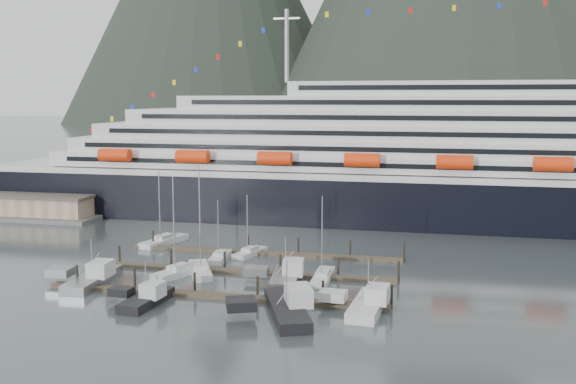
% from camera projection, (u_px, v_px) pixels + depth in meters
% --- Properties ---
extents(ground, '(1600.00, 1600.00, 0.00)m').
position_uv_depth(ground, '(267.00, 280.00, 99.95)').
color(ground, '#495656').
rests_on(ground, ground).
extents(cruise_ship, '(210.00, 30.40, 50.30)m').
position_uv_depth(cruise_ship, '(468.00, 167.00, 144.46)').
color(cruise_ship, black).
rests_on(cruise_ship, ground).
extents(warehouse, '(46.00, 20.00, 5.80)m').
position_uv_depth(warehouse, '(15.00, 205.00, 156.38)').
color(warehouse, '#595956').
rests_on(warehouse, ground).
extents(dock_near, '(48.18, 2.28, 3.20)m').
position_uv_depth(dock_near, '(213.00, 295.00, 91.43)').
color(dock_near, '#4B3E30').
rests_on(dock_near, ground).
extents(dock_mid, '(48.18, 2.28, 3.20)m').
position_uv_depth(dock_mid, '(242.00, 271.00, 103.96)').
color(dock_mid, '#4B3E30').
rests_on(dock_mid, ground).
extents(dock_far, '(48.18, 2.28, 3.20)m').
position_uv_depth(dock_far, '(264.00, 253.00, 116.49)').
color(dock_far, '#4B3E30').
rests_on(dock_far, ground).
extents(sailboat_a, '(6.26, 9.99, 15.80)m').
position_uv_depth(sailboat_a, '(179.00, 272.00, 102.78)').
color(sailboat_a, '#BBBBBB').
rests_on(sailboat_a, ground).
extents(sailboat_b, '(7.17, 10.94, 17.40)m').
position_uv_depth(sailboat_b, '(200.00, 271.00, 103.75)').
color(sailboat_b, '#BBBBBB').
rests_on(sailboat_b, ground).
extents(sailboat_c, '(3.18, 8.74, 10.63)m').
position_uv_depth(sailboat_c, '(220.00, 258.00, 112.52)').
color(sailboat_c, '#BBBBBB').
rests_on(sailboat_c, ground).
extents(sailboat_d, '(2.76, 10.28, 13.21)m').
position_uv_depth(sailboat_d, '(323.00, 277.00, 100.10)').
color(sailboat_d, '#BBBBBB').
rests_on(sailboat_d, ground).
extents(sailboat_e, '(5.94, 11.53, 14.21)m').
position_uv_depth(sailboat_e, '(164.00, 242.00, 124.83)').
color(sailboat_e, '#BBBBBB').
rests_on(sailboat_e, ground).
extents(sailboat_f, '(4.35, 8.61, 11.01)m').
position_uv_depth(sailboat_f, '(250.00, 253.00, 115.69)').
color(sailboat_f, '#BBBBBB').
rests_on(sailboat_f, ground).
extents(trawler_a, '(9.72, 13.45, 7.29)m').
position_uv_depth(trawler_a, '(92.00, 278.00, 97.86)').
color(trawler_a, gray).
rests_on(trawler_a, ground).
extents(trawler_b, '(7.69, 10.09, 6.37)m').
position_uv_depth(trawler_b, '(146.00, 298.00, 88.20)').
color(trawler_b, black).
rests_on(trawler_b, ground).
extents(trawler_c, '(12.21, 15.34, 7.69)m').
position_uv_depth(trawler_c, '(285.00, 308.00, 83.85)').
color(trawler_c, black).
rests_on(trawler_c, ground).
extents(trawler_d, '(9.02, 12.17, 7.13)m').
position_uv_depth(trawler_d, '(367.00, 304.00, 85.63)').
color(trawler_d, '#BBBBBB').
rests_on(trawler_d, ground).
extents(trawler_e, '(9.06, 11.87, 7.47)m').
position_uv_depth(trawler_e, '(285.00, 277.00, 98.46)').
color(trawler_e, gray).
rests_on(trawler_e, ground).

